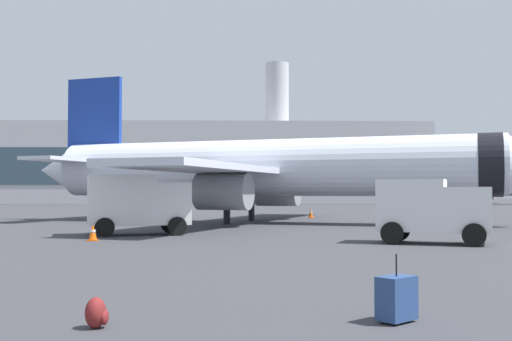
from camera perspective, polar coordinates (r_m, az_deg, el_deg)
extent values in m
cylinder|color=silver|center=(42.31, 1.07, 0.26)|extent=(29.49, 13.83, 3.80)
cone|color=silver|center=(49.95, -17.38, 0.02)|extent=(4.18, 4.31, 3.42)
cylinder|color=black|center=(40.30, 20.39, 0.49)|extent=(2.64, 4.12, 3.88)
cube|color=silver|center=(50.24, 2.78, -0.42)|extent=(9.98, 16.68, 0.36)
cube|color=silver|center=(35.16, -4.47, 0.22)|extent=(9.98, 16.68, 0.36)
cylinder|color=gray|center=(47.83, 1.95, -1.90)|extent=(3.76, 3.16, 2.20)
cylinder|color=gray|center=(37.44, -2.96, -1.90)|extent=(3.76, 3.16, 2.20)
cube|color=#193899|center=(48.43, -14.37, 4.32)|extent=(4.26, 1.84, 6.40)
cube|color=silver|center=(51.17, -12.90, 0.61)|extent=(4.50, 6.53, 0.24)
cube|color=silver|center=(45.86, -17.11, 0.93)|extent=(4.50, 6.53, 0.24)
cylinder|color=black|center=(40.29, 17.58, -3.52)|extent=(0.36, 0.36, 1.80)
cylinder|color=black|center=(45.21, -0.41, -3.42)|extent=(0.44, 0.44, 1.80)
cylinder|color=black|center=(40.71, -2.65, -3.59)|extent=(0.44, 0.44, 1.80)
cylinder|color=silver|center=(110.48, 19.98, -1.44)|extent=(19.74, 15.49, 2.83)
cone|color=silver|center=(114.32, 13.98, -1.51)|extent=(3.43, 3.47, 2.55)
cube|color=silver|center=(116.44, 20.39, -1.56)|extent=(9.93, 11.75, 0.27)
cube|color=silver|center=(104.93, 18.74, -1.56)|extent=(9.93, 11.75, 0.27)
cylinder|color=gray|center=(114.64, 20.16, -2.05)|extent=(2.90, 2.73, 1.64)
cylinder|color=gray|center=(106.73, 19.03, -2.08)|extent=(2.90, 2.73, 1.64)
cube|color=#193899|center=(113.56, 15.05, -0.14)|extent=(2.81, 2.15, 4.77)
cube|color=silver|center=(115.89, 15.29, -1.28)|extent=(4.21, 4.76, 0.18)
cube|color=silver|center=(111.41, 14.46, -1.27)|extent=(4.21, 4.76, 0.18)
cylinder|color=black|center=(112.61, 19.50, -2.51)|extent=(0.33, 0.33, 1.34)
cylinder|color=black|center=(109.16, 18.99, -2.54)|extent=(0.33, 0.33, 1.34)
cube|color=white|center=(31.47, -7.70, -2.96)|extent=(2.22, 2.57, 2.04)
cube|color=#1E232D|center=(31.59, -6.41, -2.09)|extent=(0.62, 1.93, 0.84)
cube|color=white|center=(31.17, -12.06, -2.61)|extent=(3.60, 2.97, 2.40)
cylinder|color=black|center=(32.66, -7.82, -4.79)|extent=(0.93, 0.46, 0.90)
cylinder|color=black|center=(30.39, -7.13, -5.01)|extent=(0.93, 0.46, 0.90)
cylinder|color=black|center=(32.30, -13.74, -4.78)|extent=(0.93, 0.46, 0.90)
cylinder|color=black|center=(30.00, -13.49, -5.01)|extent=(0.93, 0.46, 0.90)
cube|color=white|center=(26.47, 18.64, -3.36)|extent=(2.37, 2.51, 1.78)
cube|color=#1E232D|center=(26.45, 20.25, -2.43)|extent=(0.74, 1.70, 0.74)
cube|color=white|center=(26.63, 13.89, -3.05)|extent=(3.19, 2.83, 2.10)
cylinder|color=black|center=(27.55, 19.19, -5.24)|extent=(0.92, 0.54, 0.90)
cylinder|color=black|center=(25.46, 19.08, -5.53)|extent=(0.92, 0.54, 0.90)
cylinder|color=black|center=(27.80, 12.80, -5.27)|extent=(0.92, 0.54, 0.90)
cylinder|color=black|center=(25.72, 12.17, -5.55)|extent=(0.92, 0.54, 0.90)
cube|color=#F2590C|center=(41.55, -12.40, -4.73)|extent=(0.44, 0.44, 0.04)
cone|color=#F2590C|center=(41.53, -12.40, -4.30)|extent=(0.36, 0.36, 0.59)
cylinder|color=white|center=(41.53, -12.40, -4.25)|extent=(0.23, 0.23, 0.10)
cube|color=#F2590C|center=(50.46, 4.97, -4.26)|extent=(0.44, 0.44, 0.04)
cone|color=#F2590C|center=(50.45, 4.97, -3.83)|extent=(0.36, 0.36, 0.72)
cylinder|color=white|center=(50.44, 4.97, -3.79)|extent=(0.23, 0.23, 0.10)
cube|color=#F2590C|center=(43.16, -6.31, -4.66)|extent=(0.44, 0.44, 0.04)
cone|color=#F2590C|center=(43.14, -6.30, -4.12)|extent=(0.36, 0.36, 0.77)
cylinder|color=white|center=(43.14, -6.30, -4.06)|extent=(0.23, 0.23, 0.10)
cube|color=#F2590C|center=(27.99, -14.51, -6.11)|extent=(0.44, 0.44, 0.04)
cone|color=#F2590C|center=(27.96, -14.51, -5.37)|extent=(0.36, 0.36, 0.68)
cylinder|color=white|center=(27.96, -14.51, -5.30)|extent=(0.23, 0.23, 0.10)
cube|color=navy|center=(10.63, 12.57, -11.16)|extent=(0.75, 0.72, 0.70)
cylinder|color=black|center=(10.55, 12.55, -8.32)|extent=(0.02, 0.02, 0.36)
cylinder|color=black|center=(10.87, 13.28, -12.82)|extent=(0.08, 0.08, 0.08)
cylinder|color=black|center=(10.51, 11.85, -13.21)|extent=(0.08, 0.08, 0.08)
ellipsoid|color=maroon|center=(10.28, -14.28, -12.32)|extent=(0.32, 0.40, 0.48)
ellipsoid|color=maroon|center=(10.26, -13.50, -12.76)|extent=(0.12, 0.28, 0.24)
cube|color=#B2B2B7|center=(119.08, -5.35, 0.55)|extent=(83.94, 20.04, 14.33)
cube|color=#334756|center=(109.02, -5.74, 0.40)|extent=(79.75, 0.10, 6.45)
cylinder|color=#B2B2B7|center=(120.21, 1.92, 6.83)|extent=(4.40, 4.40, 12.00)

